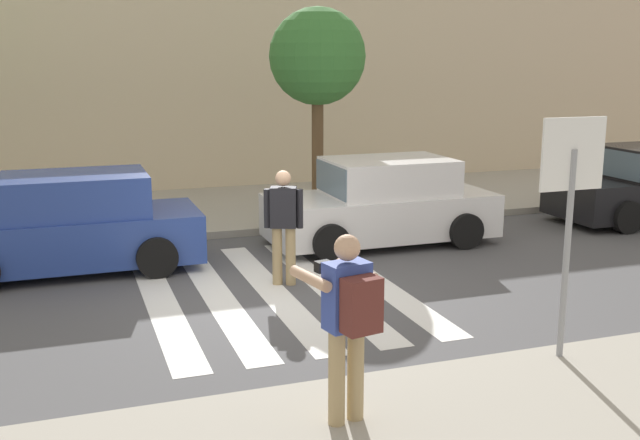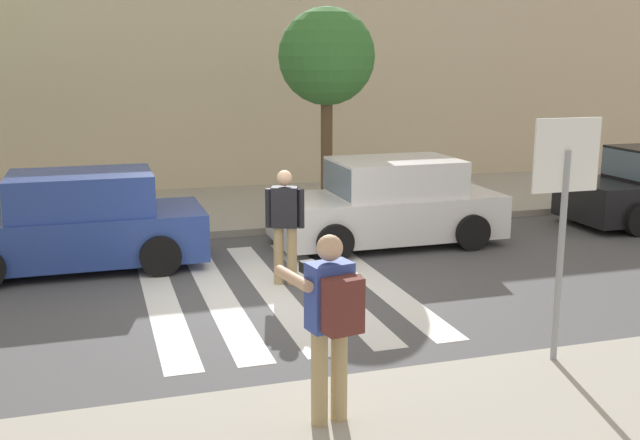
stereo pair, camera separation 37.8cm
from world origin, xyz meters
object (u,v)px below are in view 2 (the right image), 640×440
(pedestrian_crossing, at_px, (285,221))
(parked_car_white, at_px, (389,205))
(stop_sign, at_px, (565,187))
(street_tree_center, at_px, (327,58))
(photographer_with_backpack, at_px, (331,314))
(parked_car_blue, at_px, (76,224))

(pedestrian_crossing, bearing_deg, parked_car_white, 37.34)
(stop_sign, distance_m, pedestrian_crossing, 4.52)
(stop_sign, height_order, street_tree_center, street_tree_center)
(photographer_with_backpack, bearing_deg, street_tree_center, 72.64)
(photographer_with_backpack, distance_m, parked_car_white, 7.19)
(parked_car_white, distance_m, street_tree_center, 3.44)
(street_tree_center, bearing_deg, photographer_with_backpack, -107.36)
(stop_sign, xyz_separation_m, pedestrian_crossing, (-1.97, 3.93, -1.06))
(parked_car_blue, bearing_deg, street_tree_center, 24.39)
(stop_sign, distance_m, street_tree_center, 8.09)
(stop_sign, bearing_deg, parked_car_blue, 130.63)
(pedestrian_crossing, height_order, parked_car_blue, pedestrian_crossing)
(parked_car_blue, xyz_separation_m, parked_car_white, (5.39, 0.00, 0.00))
(stop_sign, relative_size, parked_car_white, 0.63)
(photographer_with_backpack, distance_m, parked_car_blue, 6.81)
(photographer_with_backpack, height_order, parked_car_white, photographer_with_backpack)
(photographer_with_backpack, relative_size, street_tree_center, 0.41)
(pedestrian_crossing, bearing_deg, stop_sign, -63.30)
(pedestrian_crossing, bearing_deg, street_tree_center, 64.55)
(parked_car_white, relative_size, street_tree_center, 0.98)
(stop_sign, distance_m, photographer_with_backpack, 2.96)
(photographer_with_backpack, xyz_separation_m, pedestrian_crossing, (0.77, 4.59, -0.19))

